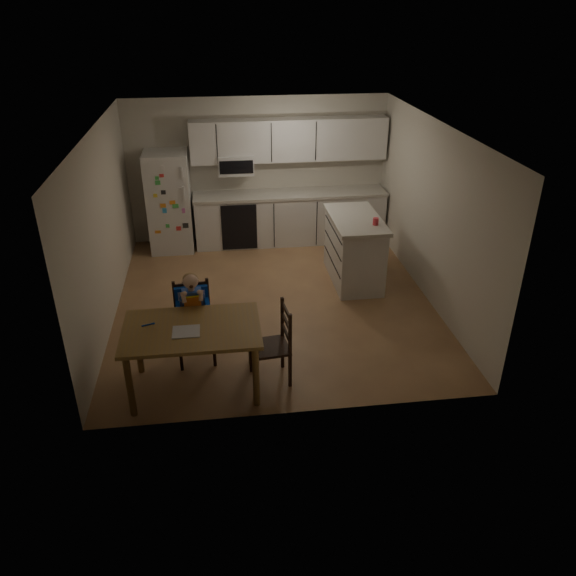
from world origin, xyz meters
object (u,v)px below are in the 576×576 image
(dining_table, at_px, (192,336))
(chair_side, at_px, (278,339))
(kitchen_island, at_px, (354,249))
(red_cup, at_px, (376,221))
(chair_booster, at_px, (193,307))
(refrigerator, at_px, (169,202))

(dining_table, height_order, chair_side, chair_side)
(kitchen_island, distance_m, dining_table, 3.43)
(red_cup, distance_m, dining_table, 3.38)
(kitchen_island, bearing_deg, chair_booster, -142.63)
(dining_table, xyz_separation_m, chair_booster, (-0.00, 0.62, 0.01))
(dining_table, distance_m, chair_booster, 0.62)
(chair_side, bearing_deg, red_cup, 135.17)
(refrigerator, height_order, dining_table, refrigerator)
(dining_table, bearing_deg, chair_booster, 90.42)
(red_cup, xyz_separation_m, chair_booster, (-2.61, -1.51, -0.38))
(kitchen_island, relative_size, dining_table, 0.94)
(kitchen_island, height_order, red_cup, red_cup)
(refrigerator, xyz_separation_m, dining_table, (0.45, -4.07, -0.16))
(kitchen_island, xyz_separation_m, chair_side, (-1.45, -2.39, 0.02))
(refrigerator, xyz_separation_m, chair_side, (1.40, -4.01, -0.31))
(refrigerator, relative_size, dining_table, 1.15)
(refrigerator, relative_size, chair_side, 1.79)
(red_cup, xyz_separation_m, dining_table, (-2.60, -2.13, -0.39))
(red_cup, relative_size, chair_booster, 0.09)
(red_cup, height_order, chair_side, red_cup)
(kitchen_island, xyz_separation_m, dining_table, (-2.39, -2.45, 0.17))
(refrigerator, bearing_deg, red_cup, -32.46)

